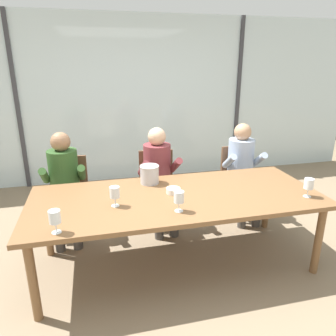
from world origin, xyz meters
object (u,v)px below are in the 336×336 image
Objects in this scene: chair_near_curtain at (69,189)px; person_pale_blue_shirt at (243,165)px; person_maroon_top at (159,172)px; wine_glass_center_pour at (309,185)px; dining_table at (177,201)px; wine_glass_by_right_taster at (55,218)px; wine_glass_near_bucket at (115,193)px; person_olive_shirt at (64,180)px; wine_glass_by_left_taster at (179,198)px; tasting_bowl at (173,191)px; chair_center at (239,175)px; ice_bucket_primary at (150,174)px; chair_left_of_center at (157,181)px.

chair_near_curtain is 2.11m from person_pale_blue_shirt.
person_maroon_top is 6.81× the size of wine_glass_center_pour.
wine_glass_by_right_taster reaches higher than dining_table.
wine_glass_center_pour is (1.71, -0.21, 0.00)m from wine_glass_near_bucket.
person_maroon_top is 1.61m from wine_glass_center_pour.
chair_near_curtain is 0.23m from person_olive_shirt.
dining_table is at bearing 164.92° from wine_glass_center_pour.
wine_glass_by_right_taster is at bearing -172.46° from wine_glass_by_left_taster.
tasting_bowl is at bearing 15.46° from wine_glass_near_bucket.
chair_near_curtain is 1.00× the size of chair_center.
chair_near_curtain is 1.39m from tasting_bowl.
ice_bucket_primary is (0.87, -0.46, 0.15)m from person_olive_shirt.
chair_center is 1.30m from wine_glass_center_pour.
person_olive_shirt reaches higher than wine_glass_by_right_taster.
person_maroon_top is 6.08× the size of ice_bucket_primary.
person_pale_blue_shirt is at bearing -104.61° from chair_center.
person_maroon_top is at bearing 67.44° from ice_bucket_primary.
person_maroon_top reaches higher than wine_glass_near_bucket.
person_olive_shirt reaches higher than ice_bucket_primary.
chair_near_curtain is at bearing -179.49° from person_pale_blue_shirt.
wine_glass_by_right_taster is at bearing -121.77° from chair_left_of_center.
person_pale_blue_shirt is 6.08× the size of ice_bucket_primary.
tasting_bowl is at bearing -87.98° from chair_left_of_center.
person_maroon_top is 1.06m from person_pale_blue_shirt.
chair_left_of_center is 4.44× the size of ice_bucket_primary.
ice_bucket_primary reaches higher than chair_center.
wine_glass_by_right_taster is at bearing -143.98° from person_pale_blue_shirt.
wine_glass_center_pour is (1.14, -0.31, 0.18)m from dining_table.
wine_glass_center_pour reaches higher than chair_near_curtain.
chair_left_of_center reaches higher than tasting_bowl.
wine_glass_by_left_taster is at bearing -97.11° from person_maroon_top.
wine_glass_by_left_taster is 0.55m from wine_glass_near_bucket.
person_maroon_top is at bearing -90.15° from chair_left_of_center.
person_maroon_top reaches higher than wine_glass_by_right_taster.
wine_glass_near_bucket is (0.46, -1.07, 0.34)m from chair_near_curtain.
tasting_bowl is 1.22m from wine_glass_center_pour.
dining_table is 0.44m from ice_bucket_primary.
dining_table is 1.43m from chair_near_curtain.
wine_glass_center_pour and wine_glass_by_right_taster have the same top height.
person_maroon_top and person_pale_blue_shirt have the same top height.
person_maroon_top reaches higher than ice_bucket_primary.
wine_glass_by_left_taster and wine_glass_center_pour have the same top height.
wine_glass_by_right_taster is (-1.02, -0.44, 0.18)m from dining_table.
person_pale_blue_shirt is 6.81× the size of wine_glass_by_left_taster.
chair_left_of_center is at bearing 131.27° from wine_glass_center_pour.
tasting_bowl is 0.76× the size of wine_glass_near_bucket.
ice_bucket_primary is at bearing 44.20° from wine_glass_by_right_taster.
person_maroon_top is 6.81× the size of wine_glass_by_right_taster.
ice_bucket_primary reaches higher than chair_near_curtain.
wine_glass_by_right_taster is at bearing -142.24° from wine_glass_near_bucket.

